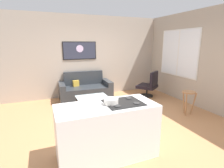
{
  "coord_description": "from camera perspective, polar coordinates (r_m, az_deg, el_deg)",
  "views": [
    {
      "loc": [
        -1.62,
        -3.69,
        1.87
      ],
      "look_at": [
        0.23,
        0.9,
        0.7
      ],
      "focal_mm": 28.01,
      "sensor_mm": 36.0,
      "label": 1
    }
  ],
  "objects": [
    {
      "name": "ground",
      "position": [
        4.45,
        1.66,
        -11.83
      ],
      "size": [
        6.4,
        6.4,
        0.04
      ],
      "primitive_type": "cube",
      "color": "tan"
    },
    {
      "name": "bar_stool",
      "position": [
        4.99,
        23.67,
        -3.76
      ],
      "size": [
        0.38,
        0.37,
        0.64
      ],
      "color": "#A97348",
      "rests_on": "ground"
    },
    {
      "name": "mixing_bowl",
      "position": [
        2.8,
        -0.32,
        -5.73
      ],
      "size": [
        0.23,
        0.23,
        0.1
      ],
      "color": "silver",
      "rests_on": "kitchen_counter"
    },
    {
      "name": "back_wall",
      "position": [
        6.34,
        -7.13,
        8.95
      ],
      "size": [
        6.4,
        0.05,
        2.8
      ],
      "primitive_type": "cube",
      "color": "#AFA090",
      "rests_on": "ground"
    },
    {
      "name": "coffee_table",
      "position": [
        4.92,
        -6.58,
        -4.48
      ],
      "size": [
        0.86,
        0.54,
        0.41
      ],
      "color": "silver",
      "rests_on": "ground"
    },
    {
      "name": "wall_painting",
      "position": [
        6.2,
        -10.47,
        10.68
      ],
      "size": [
        1.15,
        0.03,
        0.61
      ],
      "color": "black"
    },
    {
      "name": "window",
      "position": [
        6.23,
        20.87,
        9.38
      ],
      "size": [
        0.03,
        1.66,
        1.52
      ],
      "color": "silver"
    },
    {
      "name": "couch",
      "position": [
        6.01,
        -8.66,
        -2.02
      ],
      "size": [
        1.74,
        0.92,
        0.91
      ],
      "color": "#2D3136",
      "rests_on": "ground"
    },
    {
      "name": "kitchen_counter",
      "position": [
        2.97,
        -1.64,
        -15.09
      ],
      "size": [
        1.6,
        0.71,
        0.93
      ],
      "color": "white",
      "rests_on": "ground"
    },
    {
      "name": "right_wall",
      "position": [
        5.84,
        25.02,
        7.46
      ],
      "size": [
        0.05,
        6.4,
        2.8
      ],
      "primitive_type": "cube",
      "color": "#AEA08D",
      "rests_on": "ground"
    },
    {
      "name": "armchair",
      "position": [
        6.29,
        12.08,
        -0.3
      ],
      "size": [
        0.87,
        0.87,
        0.9
      ],
      "color": "black",
      "rests_on": "ground"
    }
  ]
}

